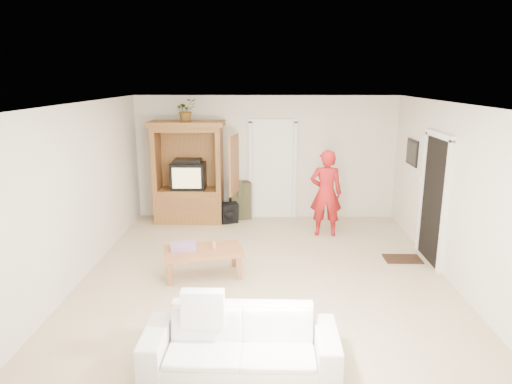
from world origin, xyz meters
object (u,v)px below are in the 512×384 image
Objects in this scene: armoire at (190,179)px; sofa at (241,341)px; man at (326,193)px; coffee_table at (203,253)px.

sofa is (1.33, -5.02, -0.61)m from armoire.
man reaches higher than sofa.
armoire is 5.23m from sofa.
armoire reaches higher than coffee_table.
man is 2.87m from coffee_table.
armoire is at bearing -12.88° from man.
coffee_table is (0.64, -2.78, -0.53)m from armoire.
armoire is at bearing 89.62° from coffee_table.
armoire is at bearing 105.45° from sofa.
sofa is at bearing -75.16° from armoire.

